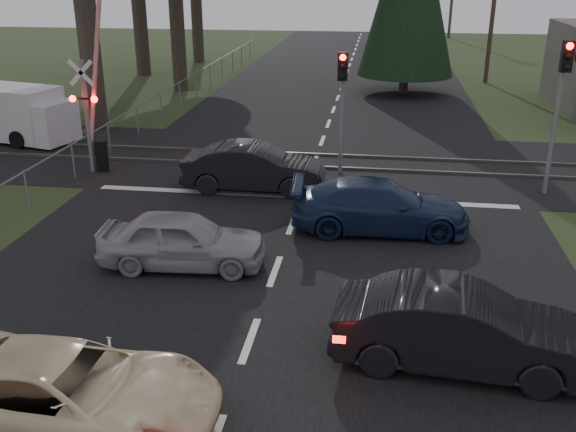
% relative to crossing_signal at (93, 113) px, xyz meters
% --- Properties ---
extents(ground, '(120.00, 120.00, 0.00)m').
position_rel_crossing_signal_xyz_m(ground, '(7.27, -9.79, -2.06)').
color(ground, '#283B1A').
rests_on(ground, ground).
extents(road, '(14.00, 100.00, 0.01)m').
position_rel_crossing_signal_xyz_m(road, '(7.27, 0.21, -2.05)').
color(road, black).
rests_on(road, ground).
extents(rail_corridor, '(120.00, 8.00, 0.01)m').
position_rel_crossing_signal_xyz_m(rail_corridor, '(7.27, 2.21, -2.05)').
color(rail_corridor, black).
rests_on(rail_corridor, ground).
extents(stop_line, '(13.00, 0.35, 0.00)m').
position_rel_crossing_signal_xyz_m(stop_line, '(7.27, -1.59, -2.05)').
color(stop_line, silver).
rests_on(stop_line, ground).
extents(rail_near, '(120.00, 0.12, 0.10)m').
position_rel_crossing_signal_xyz_m(rail_near, '(7.27, 1.41, -2.01)').
color(rail_near, '#59544C').
rests_on(rail_near, ground).
extents(rail_far, '(120.00, 0.12, 0.10)m').
position_rel_crossing_signal_xyz_m(rail_far, '(7.27, 3.01, -2.01)').
color(rail_far, '#59544C').
rests_on(rail_far, ground).
extents(crossing_signal, '(1.62, 0.38, 6.96)m').
position_rel_crossing_signal_xyz_m(crossing_signal, '(0.00, 0.00, 0.00)').
color(crossing_signal, slate).
rests_on(crossing_signal, ground).
extents(traffic_signal_right, '(0.68, 0.48, 4.70)m').
position_rel_crossing_signal_xyz_m(traffic_signal_right, '(14.82, -0.31, 1.26)').
color(traffic_signal_right, slate).
rests_on(traffic_signal_right, ground).
extents(traffic_signal_center, '(0.32, 0.48, 4.10)m').
position_rel_crossing_signal_xyz_m(traffic_signal_center, '(8.27, 0.89, 0.75)').
color(traffic_signal_center, slate).
rests_on(traffic_signal_center, ground).
extents(utility_pole_mid, '(1.80, 0.26, 9.00)m').
position_rel_crossing_signal_xyz_m(utility_pole_mid, '(15.77, 20.21, 2.67)').
color(utility_pole_mid, '#4C3D2D').
rests_on(utility_pole_mid, ground).
extents(fence_left, '(0.10, 36.00, 1.20)m').
position_rel_crossing_signal_xyz_m(fence_left, '(-0.53, 12.71, -2.06)').
color(fence_left, slate).
rests_on(fence_left, ground).
extents(cream_coupe, '(4.83, 2.32, 1.33)m').
position_rel_crossing_signal_xyz_m(cream_coupe, '(5.00, -12.62, -1.39)').
color(cream_coupe, beige).
rests_on(cream_coupe, ground).
extents(dark_hatchback, '(4.62, 1.93, 1.49)m').
position_rel_crossing_signal_xyz_m(dark_hatchback, '(11.13, -10.03, -1.31)').
color(dark_hatchback, black).
rests_on(dark_hatchback, ground).
extents(silver_car, '(4.03, 1.86, 1.34)m').
position_rel_crossing_signal_xyz_m(silver_car, '(5.07, -6.79, -1.39)').
color(silver_car, '#999BA0').
rests_on(silver_car, ground).
extents(blue_sedan, '(4.84, 2.22, 1.37)m').
position_rel_crossing_signal_xyz_m(blue_sedan, '(9.66, -3.90, -1.37)').
color(blue_sedan, '#162444').
rests_on(blue_sedan, ground).
extents(dark_car_far, '(4.49, 1.64, 1.47)m').
position_rel_crossing_signal_xyz_m(dark_car_far, '(5.69, -1.13, -1.32)').
color(dark_car_far, black).
rests_on(dark_car_far, ground).
extents(white_van, '(5.87, 3.27, 2.17)m').
position_rel_crossing_signal_xyz_m(white_van, '(-5.25, 3.61, -0.96)').
color(white_van, silver).
rests_on(white_van, ground).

